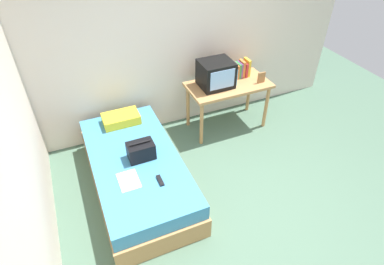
{
  "coord_description": "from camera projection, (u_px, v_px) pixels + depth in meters",
  "views": [
    {
      "loc": [
        -1.44,
        -1.9,
        2.99
      ],
      "look_at": [
        -0.21,
        0.97,
        0.52
      ],
      "focal_mm": 30.31,
      "sensor_mm": 36.0,
      "label": 1
    }
  ],
  "objects": [
    {
      "name": "ground_plane",
      "position": [
        243.0,
        213.0,
        3.67
      ],
      "size": [
        8.0,
        8.0,
        0.0
      ],
      "primitive_type": "plane",
      "color": "#4C6B56"
    },
    {
      "name": "wall_back",
      "position": [
        176.0,
        39.0,
        4.3
      ],
      "size": [
        5.2,
        0.1,
        2.6
      ],
      "primitive_type": "cube",
      "color": "beige",
      "rests_on": "ground"
    },
    {
      "name": "wall_left",
      "position": [
        10.0,
        187.0,
        2.24
      ],
      "size": [
        0.1,
        4.1,
        2.6
      ],
      "primitive_type": "cube",
      "color": "beige",
      "rests_on": "ground"
    },
    {
      "name": "bed",
      "position": [
        137.0,
        172.0,
        3.85
      ],
      "size": [
        1.0,
        2.0,
        0.46
      ],
      "color": "#B27F4C",
      "rests_on": "ground"
    },
    {
      "name": "desk",
      "position": [
        228.0,
        89.0,
        4.57
      ],
      "size": [
        1.16,
        0.6,
        0.72
      ],
      "color": "#B27F4C",
      "rests_on": "ground"
    },
    {
      "name": "tv",
      "position": [
        216.0,
        74.0,
        4.37
      ],
      "size": [
        0.44,
        0.39,
        0.36
      ],
      "color": "black",
      "rests_on": "desk"
    },
    {
      "name": "water_bottle",
      "position": [
        235.0,
        78.0,
        4.42
      ],
      "size": [
        0.06,
        0.06,
        0.23
      ],
      "primitive_type": "cylinder",
      "color": "#3399DB",
      "rests_on": "desk"
    },
    {
      "name": "book_row",
      "position": [
        240.0,
        69.0,
        4.62
      ],
      "size": [
        0.25,
        0.17,
        0.25
      ],
      "color": "gray",
      "rests_on": "desk"
    },
    {
      "name": "picture_frame",
      "position": [
        261.0,
        78.0,
        4.5
      ],
      "size": [
        0.11,
        0.02,
        0.16
      ],
      "primitive_type": "cube",
      "color": "olive",
      "rests_on": "desk"
    },
    {
      "name": "pillow",
      "position": [
        121.0,
        119.0,
        4.2
      ],
      "size": [
        0.46,
        0.29,
        0.12
      ],
      "primitive_type": "cube",
      "color": "yellow",
      "rests_on": "bed"
    },
    {
      "name": "handbag",
      "position": [
        141.0,
        151.0,
        3.65
      ],
      "size": [
        0.3,
        0.2,
        0.22
      ],
      "color": "black",
      "rests_on": "bed"
    },
    {
      "name": "magazine",
      "position": [
        129.0,
        181.0,
        3.42
      ],
      "size": [
        0.21,
        0.29,
        0.01
      ],
      "primitive_type": "cube",
      "color": "white",
      "rests_on": "bed"
    },
    {
      "name": "remote_dark",
      "position": [
        160.0,
        180.0,
        3.41
      ],
      "size": [
        0.04,
        0.16,
        0.02
      ],
      "primitive_type": "cube",
      "color": "black",
      "rests_on": "bed"
    }
  ]
}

